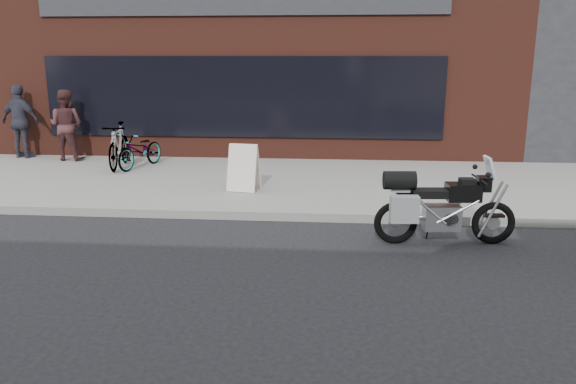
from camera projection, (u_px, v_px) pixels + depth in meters
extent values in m
plane|color=black|center=(294.00, 339.00, 5.56)|extent=(120.00, 120.00, 0.00)
cube|color=gray|center=(318.00, 179.00, 12.31)|extent=(44.00, 6.00, 0.15)
cube|color=#58271C|center=(266.00, 69.00, 18.73)|extent=(14.00, 10.00, 4.50)
cube|color=black|center=(241.00, 97.00, 13.99)|extent=(10.00, 0.08, 2.00)
cube|color=#252529|center=(239.00, 5.00, 13.47)|extent=(10.00, 0.08, 0.50)
torus|color=black|center=(396.00, 223.00, 8.30)|extent=(0.65, 0.16, 0.65)
torus|color=black|center=(493.00, 223.00, 8.29)|extent=(0.65, 0.16, 0.65)
cube|color=#B7B7BC|center=(441.00, 217.00, 8.28)|extent=(0.55, 0.33, 0.37)
cube|color=black|center=(463.00, 192.00, 8.18)|extent=(0.50, 0.34, 0.25)
cube|color=black|center=(430.00, 193.00, 8.19)|extent=(0.55, 0.31, 0.12)
cube|color=black|center=(407.00, 198.00, 8.21)|extent=(0.30, 0.23, 0.13)
cube|color=black|center=(484.00, 184.00, 8.15)|extent=(0.19, 0.24, 0.21)
cube|color=silver|center=(490.00, 167.00, 8.09)|extent=(0.16, 0.30, 0.32)
cylinder|color=black|center=(479.00, 179.00, 8.13)|extent=(0.08, 0.67, 0.03)
cube|color=#B7B7BC|center=(399.00, 189.00, 8.18)|extent=(0.29, 0.31, 0.03)
cube|color=gray|center=(404.00, 209.00, 7.99)|extent=(0.42, 0.20, 0.39)
cylinder|color=black|center=(400.00, 180.00, 8.15)|extent=(0.48, 0.30, 0.27)
cylinder|color=#B7B7BC|center=(413.00, 219.00, 8.45)|extent=(0.54, 0.12, 0.19)
imported|color=gray|center=(140.00, 150.00, 13.09)|extent=(1.00, 1.68, 0.83)
imported|color=gray|center=(119.00, 145.00, 13.05)|extent=(0.70, 1.80, 1.05)
cube|color=white|center=(242.00, 168.00, 10.82)|extent=(0.60, 0.36, 0.91)
cube|color=white|center=(246.00, 166.00, 11.05)|extent=(0.60, 0.36, 0.91)
imported|color=#4A2728|center=(66.00, 125.00, 13.95)|extent=(0.90, 0.73, 1.75)
imported|color=#343442|center=(21.00, 121.00, 14.24)|extent=(1.16, 0.68, 1.86)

